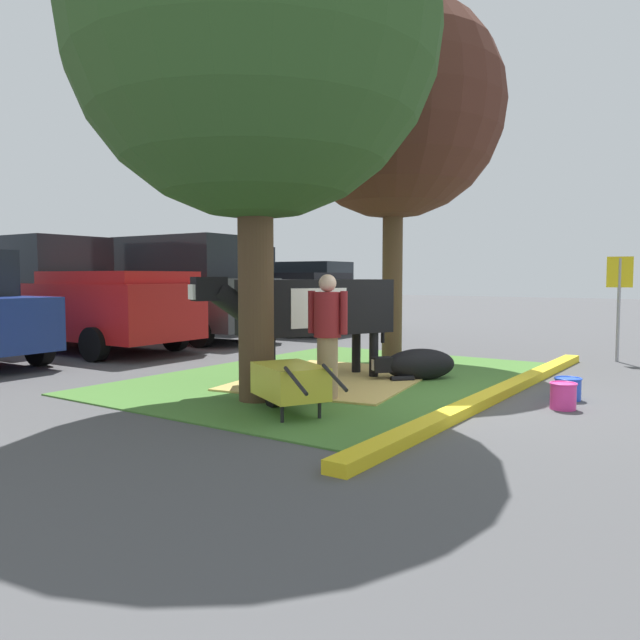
{
  "coord_description": "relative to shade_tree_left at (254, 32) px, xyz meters",
  "views": [
    {
      "loc": [
        -7.53,
        -3.14,
        1.56
      ],
      "look_at": [
        0.19,
        2.17,
        0.9
      ],
      "focal_mm": 34.77,
      "sensor_mm": 36.0,
      "label": 1
    }
  ],
  "objects": [
    {
      "name": "ground_plane",
      "position": [
        1.69,
        -1.84,
        -4.48
      ],
      "size": [
        80.0,
        80.0,
        0.0
      ],
      "primitive_type": "plane",
      "color": "#4C4C4F"
    },
    {
      "name": "grass_island",
      "position": [
        2.1,
        0.17,
        -4.47
      ],
      "size": [
        6.8,
        4.84,
        0.02
      ],
      "primitive_type": "cube",
      "color": "#477A33",
      "rests_on": "ground"
    },
    {
      "name": "curb_yellow",
      "position": [
        2.1,
        -2.4,
        -4.42
      ],
      "size": [
        8.0,
        0.24,
        0.12
      ],
      "primitive_type": "cube",
      "color": "yellow",
      "rests_on": "ground"
    },
    {
      "name": "hay_bedding",
      "position": [
        1.88,
        0.04,
        -4.45
      ],
      "size": [
        3.56,
        2.91,
        0.04
      ],
      "primitive_type": "cube",
      "rotation": [
        0.0,
        0.0,
        0.17
      ],
      "color": "tan",
      "rests_on": "ground"
    },
    {
      "name": "shade_tree_left",
      "position": [
        0.0,
        0.0,
        0.0
      ],
      "size": [
        4.5,
        4.5,
        6.75
      ],
      "color": "#4C3823",
      "rests_on": "ground"
    },
    {
      "name": "shade_tree_right",
      "position": [
        4.2,
        0.33,
        0.07
      ],
      "size": [
        3.93,
        3.93,
        6.53
      ],
      "color": "brown",
      "rests_on": "ground"
    },
    {
      "name": "cow_holstein",
      "position": [
        1.54,
        0.28,
        -3.38
      ],
      "size": [
        2.95,
        1.75,
        1.56
      ],
      "color": "black",
      "rests_on": "ground"
    },
    {
      "name": "calf_lying",
      "position": [
        2.58,
        -0.97,
        -4.24
      ],
      "size": [
        1.19,
        1.11,
        0.48
      ],
      "color": "black",
      "rests_on": "ground"
    },
    {
      "name": "person_handler",
      "position": [
        0.5,
        -0.72,
        -3.63
      ],
      "size": [
        0.34,
        0.52,
        1.59
      ],
      "color": "#9E7F5B",
      "rests_on": "ground"
    },
    {
      "name": "wheelbarrow",
      "position": [
        -0.41,
        -0.82,
        -4.09
      ],
      "size": [
        1.14,
        1.54,
        0.63
      ],
      "color": "gold",
      "rests_on": "ground"
    },
    {
      "name": "parking_sign",
      "position": [
        6.54,
        -3.08,
        -3.12
      ],
      "size": [
        0.14,
        0.44,
        1.92
      ],
      "color": "#99999E",
      "rests_on": "ground"
    },
    {
      "name": "bucket_pink",
      "position": [
        1.71,
        -3.26,
        -4.31
      ],
      "size": [
        0.32,
        0.32,
        0.32
      ],
      "color": "#EA3893",
      "rests_on": "ground"
    },
    {
      "name": "bucket_blue",
      "position": [
        2.32,
        -3.17,
        -4.33
      ],
      "size": [
        0.34,
        0.34,
        0.28
      ],
      "color": "blue",
      "rests_on": "ground"
    },
    {
      "name": "pickup_truck_maroon",
      "position": [
        2.04,
        6.69,
        -3.36
      ],
      "size": [
        2.33,
        5.45,
        2.42
      ],
      "color": "red",
      "rests_on": "ground"
    },
    {
      "name": "suv_dark_grey",
      "position": [
        4.7,
        6.35,
        -3.21
      ],
      "size": [
        2.22,
        4.65,
        2.52
      ],
      "color": "#3D3D42",
      "rests_on": "ground"
    },
    {
      "name": "pickup_truck_black",
      "position": [
        7.54,
        6.5,
        -3.36
      ],
      "size": [
        2.33,
        5.45,
        2.42
      ],
      "color": "black",
      "rests_on": "ground"
    },
    {
      "name": "hatchback_white",
      "position": [
        10.18,
        6.4,
        -3.49
      ],
      "size": [
        2.11,
        4.45,
        2.02
      ],
      "color": "silver",
      "rests_on": "ground"
    }
  ]
}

